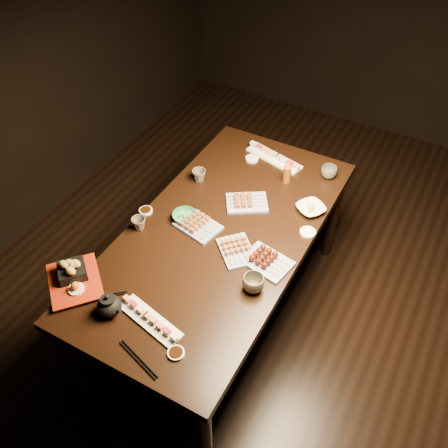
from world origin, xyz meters
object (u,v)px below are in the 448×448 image
at_px(sushi_platter_far, 274,156).
at_px(yakitori_plate_center, 198,223).
at_px(dining_table, 220,278).
at_px(sushi_platter_near, 150,319).
at_px(teacup_mid_right, 253,283).
at_px(teapot, 109,304).
at_px(yakitori_plate_left, 247,200).
at_px(teacup_far_left, 199,176).
at_px(teacup_near_left, 139,224).
at_px(edamame_bowl_green, 185,217).
at_px(yakitori_plate_right, 237,248).
at_px(edamame_bowl_cream, 311,209).
at_px(condiment_bottle, 287,172).
at_px(tempura_tray, 73,276).
at_px(teacup_far_right, 329,172).

relative_size(sushi_platter_far, yakitori_plate_center, 1.63).
relative_size(dining_table, sushi_platter_near, 5.36).
bearing_deg(teacup_mid_right, sushi_platter_near, -129.77).
relative_size(sushi_platter_far, teapot, 2.75).
distance_m(dining_table, sushi_platter_far, 0.82).
distance_m(dining_table, teapot, 0.83).
bearing_deg(yakitori_plate_left, teapot, -134.75).
bearing_deg(teacup_far_left, teapot, -82.82).
bearing_deg(teacup_near_left, edamame_bowl_green, 44.26).
bearing_deg(dining_table, teacup_mid_right, -20.40).
distance_m(yakitori_plate_right, teacup_far_left, 0.61).
xyz_separation_m(edamame_bowl_green, teacup_near_left, (-0.18, -0.17, 0.01)).
bearing_deg(teacup_mid_right, edamame_bowl_cream, 86.74).
bearing_deg(teacup_far_left, sushi_platter_far, 53.25).
xyz_separation_m(teacup_near_left, teapot, (0.20, -0.50, 0.02)).
xyz_separation_m(teacup_far_left, condiment_bottle, (0.45, 0.24, 0.03)).
xyz_separation_m(sushi_platter_near, teacup_far_left, (-0.32, 0.95, 0.02)).
xyz_separation_m(edamame_bowl_cream, teacup_near_left, (-0.75, -0.56, 0.02)).
distance_m(tempura_tray, condiment_bottle, 1.32).
xyz_separation_m(tempura_tray, teapot, (0.25, -0.05, 0.00)).
bearing_deg(edamame_bowl_green, tempura_tray, -109.79).
xyz_separation_m(yakitori_plate_left, tempura_tray, (-0.46, -0.90, 0.03)).
distance_m(sushi_platter_near, yakitori_plate_left, 0.91).
distance_m(edamame_bowl_green, teapot, 0.68).
relative_size(yakitori_plate_right, edamame_bowl_green, 1.62).
bearing_deg(sushi_platter_near, tempura_tray, -167.99).
relative_size(edamame_bowl_cream, teacup_mid_right, 1.40).
relative_size(yakitori_plate_center, teapot, 1.68).
distance_m(teacup_mid_right, teacup_far_left, 0.85).
relative_size(dining_table, teacup_far_left, 22.36).
height_order(yakitori_plate_left, condiment_bottle, condiment_bottle).
bearing_deg(condiment_bottle, yakitori_plate_center, -114.06).
distance_m(teacup_near_left, teapot, 0.54).
xyz_separation_m(yakitori_plate_center, edamame_bowl_green, (-0.09, 0.01, -0.01)).
distance_m(edamame_bowl_green, teacup_far_right, 0.91).
relative_size(sushi_platter_far, teacup_far_right, 3.99).
bearing_deg(teacup_far_left, yakitori_plate_left, -7.86).
height_order(sushi_platter_near, sushi_platter_far, sushi_platter_far).
bearing_deg(sushi_platter_far, sushi_platter_near, 105.09).
bearing_deg(edamame_bowl_cream, dining_table, -132.86).
bearing_deg(teacup_near_left, yakitori_plate_right, 10.45).
bearing_deg(teacup_far_left, sushi_platter_near, -71.72).
height_order(dining_table, yakitori_plate_center, yakitori_plate_center).
distance_m(yakitori_plate_center, yakitori_plate_right, 0.27).
xyz_separation_m(yakitori_plate_right, condiment_bottle, (-0.01, 0.64, 0.04)).
bearing_deg(teacup_mid_right, teacup_near_left, 174.14).
height_order(sushi_platter_far, yakitori_plate_left, yakitori_plate_left).
xyz_separation_m(teacup_far_right, condiment_bottle, (-0.20, -0.16, 0.04)).
bearing_deg(yakitori_plate_right, condiment_bottle, 134.23).
xyz_separation_m(dining_table, condiment_bottle, (0.14, 0.56, 0.45)).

